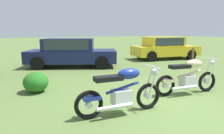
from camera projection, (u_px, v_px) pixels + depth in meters
name	position (u px, v px, depth m)	size (l,w,h in m)	color
ground_plane	(164.00, 104.00, 4.99)	(120.00, 120.00, 0.00)	#567038
motorcycle_blue	(122.00, 92.00, 4.32)	(2.03, 0.64, 1.02)	black
motorcycle_cream	(188.00, 77.00, 5.72)	(2.02, 0.73, 1.02)	black
car_navy	(71.00, 51.00, 10.09)	(4.69, 3.51, 1.43)	#161E4C
car_yellow	(164.00, 47.00, 12.93)	(4.47, 2.64, 1.43)	gold
shrub_low	(36.00, 82.00, 5.91)	(0.72, 0.78, 0.60)	#23681E
fence_post_wooden	(193.00, 58.00, 9.83)	(0.10, 0.10, 1.01)	brown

